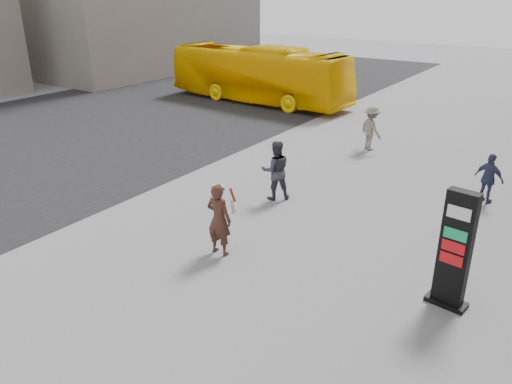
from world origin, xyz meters
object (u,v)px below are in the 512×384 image
Objects in this scene: pedestrian_a at (276,170)px; bus at (258,74)px; info_pylon at (455,250)px; woman at (219,218)px; pedestrian_b at (371,128)px; pedestrian_c at (489,179)px.

bus is at bearing -96.23° from pedestrian_a.
info_pylon is at bearing 112.78° from pedestrian_a.
woman is 1.04× the size of pedestrian_b.
bus is at bearing 143.08° from info_pylon.
bus is 6.23× the size of pedestrian_b.
info_pylon is 19.39m from bus.
info_pylon reaches higher than pedestrian_b.
pedestrian_c is (-0.42, 5.88, -0.48)m from info_pylon.
info_pylon is at bearing -171.57° from woman.
info_pylon is 5.13m from woman.
bus is at bearing 3.10° from pedestrian_b.
woman is 0.99× the size of pedestrian_a.
info_pylon is at bearing -131.17° from bus.
pedestrian_c is (4.62, 6.78, -0.17)m from woman.
info_pylon reaches higher than pedestrian_c.
pedestrian_b is 1.15× the size of pedestrian_c.
woman is 16.99m from bus.
pedestrian_b is (-0.19, 9.74, -0.05)m from woman.
bus is at bearing -10.83° from pedestrian_c.
woman is 3.62m from pedestrian_a.
pedestrian_b is at bearing -136.70° from pedestrian_a.
bus reaches higher than pedestrian_a.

